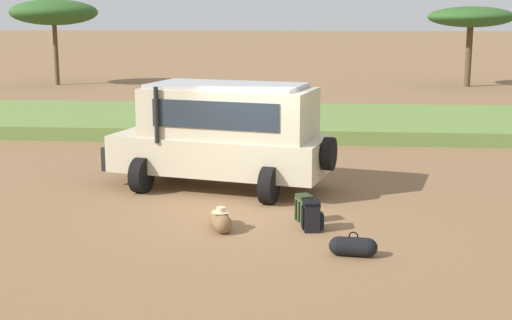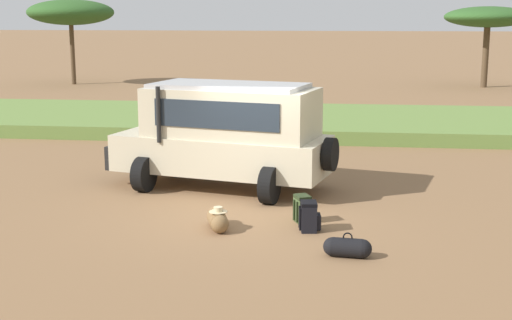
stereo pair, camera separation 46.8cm
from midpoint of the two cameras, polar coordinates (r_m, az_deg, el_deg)
ground_plane at (r=14.67m, az=0.18°, el=-4.14°), size 320.00×320.00×0.00m
grass_bank at (r=25.56m, az=3.17°, el=3.12°), size 120.00×7.00×0.44m
safari_vehicle at (r=16.39m, az=-1.61°, el=2.16°), size 5.48×3.44×2.44m
backpack_beside_front_wheel at (r=13.38m, az=5.29°, el=-4.55°), size 0.43×0.43×0.56m
backpack_cluster_center at (r=13.92m, az=4.74°, el=-3.94°), size 0.43×0.43×0.54m
duffel_bag_low_black_case at (r=13.48m, az=-2.09°, el=-4.78°), size 0.52×0.90×0.45m
duffel_bag_soft_canvas at (r=12.09m, az=8.44°, el=-6.95°), size 0.81×0.37×0.43m
acacia_tree_left_mid at (r=42.48m, az=-14.31°, el=11.36°), size 4.94×4.29×4.79m
acacia_tree_centre_back at (r=41.51m, az=18.38°, el=10.77°), size 4.68×4.34×4.39m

